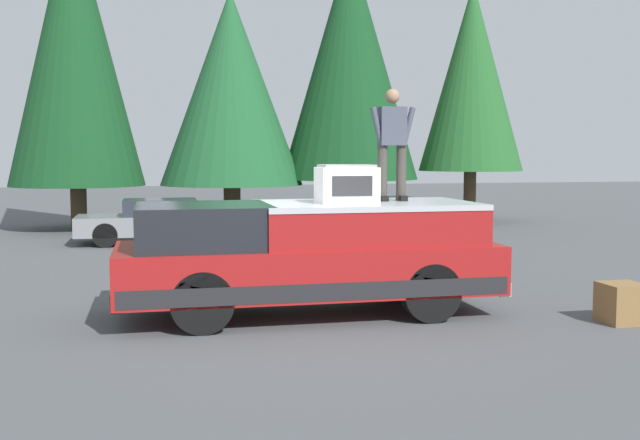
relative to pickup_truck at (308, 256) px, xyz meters
name	(u,v)px	position (x,y,z in m)	size (l,w,h in m)	color
ground_plane	(274,318)	(-0.12, 0.53, -0.87)	(90.00, 90.00, 0.00)	#4C4F51
pickup_truck	(308,256)	(0.00, 0.00, 0.00)	(2.01, 5.54, 1.65)	maroon
compressor_unit	(347,184)	(-0.13, -0.55, 1.05)	(0.65, 0.84, 0.56)	white
person_on_truck_bed	(392,141)	(0.21, -1.35, 1.68)	(0.29, 0.72, 1.69)	#423D38
parked_car_navy	(378,218)	(9.04, -3.85, -0.29)	(1.64, 4.10, 1.16)	navy
parked_car_grey	(157,221)	(9.54, 2.12, -0.29)	(1.64, 4.10, 1.16)	gray
wooden_crate	(622,303)	(-1.51, -4.19, -0.59)	(0.56, 0.56, 0.56)	olive
conifer_far_left	(472,78)	(13.71, -8.61, 4.10)	(3.58, 3.58, 8.21)	#4C3826
conifer_left	(350,63)	(14.00, -4.32, 4.53)	(4.62, 4.62, 9.35)	#4C3826
conifer_center_left	(231,89)	(14.04, -0.33, 3.60)	(4.66, 4.66, 7.63)	#4C3826
conifer_center_right	(74,47)	(13.54, 4.47, 4.74)	(4.08, 4.08, 9.87)	#4C3826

